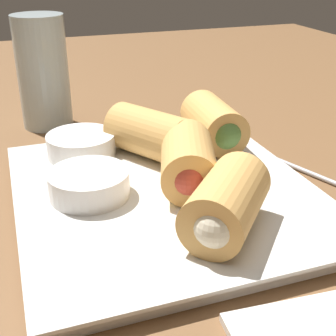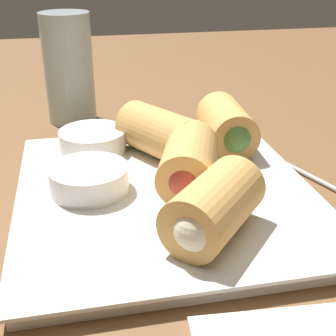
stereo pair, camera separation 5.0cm
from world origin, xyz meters
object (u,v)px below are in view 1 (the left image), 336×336
(dipping_bowl_near, at_px, (89,183))
(dipping_bowl_far, at_px, (81,144))
(serving_plate, at_px, (168,194))
(drinking_glass, at_px, (43,72))

(dipping_bowl_near, relative_size, dipping_bowl_far, 1.00)
(serving_plate, height_order, dipping_bowl_near, dipping_bowl_near)
(dipping_bowl_near, bearing_deg, drinking_glass, 2.61)
(dipping_bowl_far, bearing_deg, drinking_glass, 7.55)
(dipping_bowl_near, height_order, dipping_bowl_far, same)
(serving_plate, height_order, dipping_bowl_far, dipping_bowl_far)
(serving_plate, distance_m, drinking_glass, 0.26)
(dipping_bowl_far, xyz_separation_m, drinking_glass, (0.14, 0.02, 0.04))
(dipping_bowl_near, bearing_deg, serving_plate, -97.30)
(serving_plate, xyz_separation_m, dipping_bowl_near, (0.01, 0.07, 0.02))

